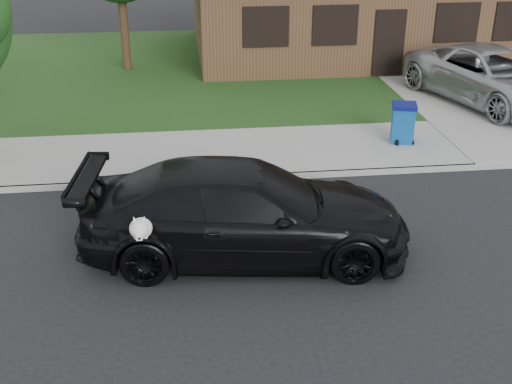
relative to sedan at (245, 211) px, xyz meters
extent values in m
plane|color=black|center=(1.75, -0.46, -0.80)|extent=(120.00, 120.00, 0.00)
cube|color=gray|center=(1.75, 4.54, -0.74)|extent=(60.00, 3.00, 0.12)
cube|color=gray|center=(1.75, 3.04, -0.74)|extent=(60.00, 0.12, 0.12)
cube|color=#193814|center=(1.75, 12.54, -0.73)|extent=(60.00, 13.00, 0.13)
cube|color=gray|center=(7.75, 9.54, -0.73)|extent=(4.50, 13.00, 0.14)
imported|color=black|center=(0.01, 0.00, 0.00)|extent=(5.70, 2.78, 1.60)
ellipsoid|color=white|center=(-1.65, -0.96, 0.30)|extent=(0.34, 0.40, 0.30)
sphere|color=white|center=(-1.65, -1.19, 0.40)|extent=(0.26, 0.26, 0.26)
cube|color=white|center=(-1.65, -1.31, 0.36)|extent=(0.09, 0.12, 0.08)
sphere|color=black|center=(-1.65, -1.37, 0.36)|extent=(0.04, 0.04, 0.04)
cone|color=white|center=(-1.72, -1.14, 0.54)|extent=(0.11, 0.11, 0.14)
cone|color=white|center=(-1.59, -1.14, 0.54)|extent=(0.11, 0.11, 0.14)
imported|color=#A1A4A8|center=(7.81, 7.37, 0.11)|extent=(4.12, 6.06, 1.54)
cube|color=#0C468B|center=(4.32, 4.65, -0.25)|extent=(0.64, 0.64, 0.85)
cube|color=#070F5A|center=(4.32, 4.65, 0.22)|extent=(0.70, 0.70, 0.09)
cylinder|color=black|center=(4.13, 4.39, -0.61)|extent=(0.08, 0.14, 0.13)
cylinder|color=black|center=(4.51, 4.39, -0.61)|extent=(0.08, 0.14, 0.13)
cube|color=#422B1C|center=(5.75, 14.54, 0.83)|extent=(12.00, 8.00, 3.00)
cube|color=black|center=(5.75, 10.51, 0.43)|extent=(1.00, 0.06, 2.10)
cube|color=black|center=(1.75, 10.51, 1.03)|extent=(1.30, 0.05, 1.10)
cube|color=black|center=(3.95, 10.51, 1.03)|extent=(1.30, 0.05, 1.10)
cube|color=black|center=(7.95, 10.51, 1.03)|extent=(1.30, 0.05, 1.10)
cylinder|color=#332114|center=(-2.75, 12.54, 0.57)|extent=(0.28, 0.28, 2.48)
camera|label=1|loc=(-0.94, -9.52, 4.86)|focal=45.00mm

